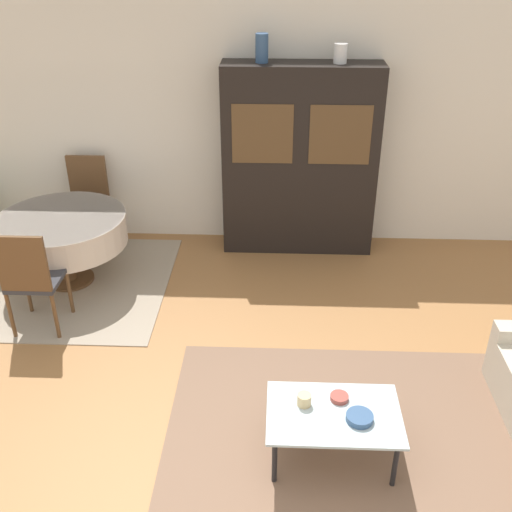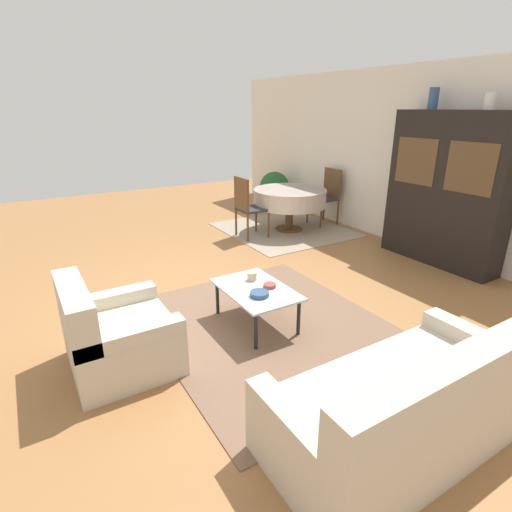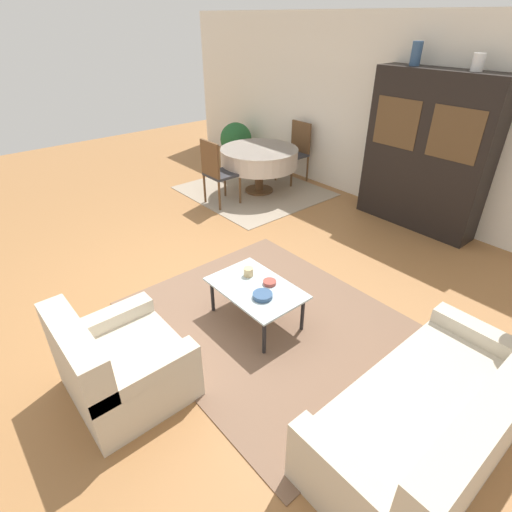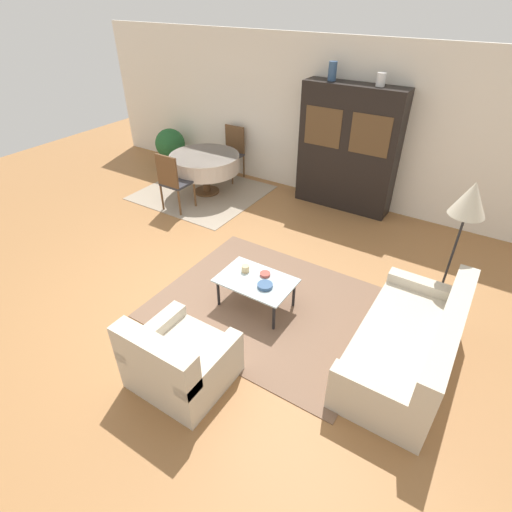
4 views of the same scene
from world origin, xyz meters
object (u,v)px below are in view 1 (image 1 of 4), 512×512
(dining_table, at_px, (62,230))
(cup, at_px, (304,400))
(bowl, at_px, (360,418))
(vase_short, at_px, (340,53))
(dining_chair_far, at_px, (87,197))
(vase_tall, at_px, (262,48))
(display_cabinet, at_px, (299,161))
(bowl_small, at_px, (339,397))
(coffee_table, at_px, (334,417))
(dining_chair_near, at_px, (31,276))

(dining_table, height_order, cup, dining_table)
(bowl, bearing_deg, vase_short, 89.70)
(dining_chair_far, distance_m, vase_short, 3.17)
(vase_tall, bearing_deg, display_cabinet, -0.13)
(bowl_small, distance_m, vase_tall, 3.56)
(dining_table, bearing_deg, bowl_small, -39.04)
(vase_short, bearing_deg, coffee_table, -93.28)
(vase_short, bearing_deg, bowl_small, -92.57)
(cup, bearing_deg, dining_table, 137.37)
(dining_table, relative_size, vase_tall, 4.61)
(vase_short, bearing_deg, dining_table, -161.94)
(dining_table, bearing_deg, display_cabinet, 20.58)
(dining_chair_near, bearing_deg, dining_chair_far, 90.00)
(display_cabinet, relative_size, cup, 21.29)
(dining_table, bearing_deg, dining_chair_far, 90.00)
(vase_short, bearing_deg, cup, -97.06)
(dining_table, distance_m, bowl_small, 3.37)
(vase_tall, height_order, vase_short, vase_tall)
(dining_chair_near, bearing_deg, bowl, -27.88)
(dining_chair_near, relative_size, vase_short, 5.38)
(cup, relative_size, vase_tall, 0.35)
(display_cabinet, distance_m, dining_chair_near, 3.00)
(coffee_table, xyz_separation_m, display_cabinet, (-0.18, 3.15, 0.67))
(dining_chair_near, bearing_deg, vase_tall, 41.85)
(dining_chair_near, distance_m, cup, 2.71)
(coffee_table, distance_m, vase_short, 3.63)
(display_cabinet, bearing_deg, dining_chair_near, -143.52)
(cup, distance_m, bowl, 0.39)
(vase_tall, bearing_deg, vase_short, 0.00)
(display_cabinet, height_order, bowl, display_cabinet)
(cup, relative_size, bowl, 0.53)
(display_cabinet, distance_m, bowl, 3.28)
(dining_table, distance_m, dining_chair_far, 0.87)
(bowl_small, distance_m, vase_short, 3.49)
(bowl_small, bearing_deg, coffee_table, -108.94)
(dining_table, xyz_separation_m, bowl, (2.73, -2.31, -0.17))
(cup, distance_m, vase_tall, 3.57)
(coffee_table, height_order, bowl_small, bowl_small)
(coffee_table, relative_size, display_cabinet, 0.44)
(dining_table, relative_size, dining_chair_far, 1.26)
(bowl_small, bearing_deg, cup, -166.22)
(coffee_table, height_order, dining_table, dining_table)
(bowl, height_order, vase_short, vase_short)
(dining_chair_near, xyz_separation_m, bowl_small, (2.61, -1.25, -0.16))
(bowl, distance_m, bowl_small, 0.23)
(dining_chair_far, bearing_deg, dining_table, 90.00)
(coffee_table, distance_m, dining_chair_near, 2.93)
(display_cabinet, height_order, vase_tall, vase_tall)
(bowl_small, relative_size, vase_short, 0.67)
(cup, bearing_deg, bowl_small, 13.78)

